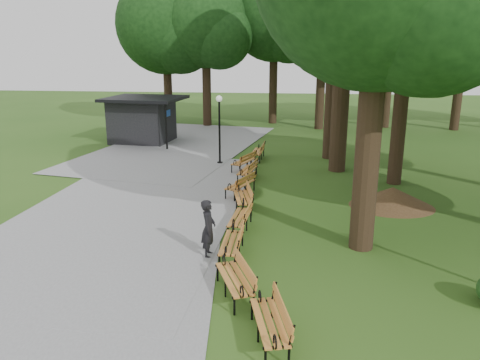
# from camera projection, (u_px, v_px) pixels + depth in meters

# --- Properties ---
(ground) EXTENTS (100.00, 100.00, 0.00)m
(ground) POSITION_uv_depth(u_px,v_px,m) (226.00, 242.00, 14.33)
(ground) COLOR #294F16
(ground) RESTS_ON ground
(path) EXTENTS (12.00, 38.00, 0.06)m
(path) POSITION_uv_depth(u_px,v_px,m) (132.00, 205.00, 17.63)
(path) COLOR gray
(path) RESTS_ON ground
(person) EXTENTS (0.41, 0.62, 1.68)m
(person) POSITION_uv_depth(u_px,v_px,m) (208.00, 229.00, 13.11)
(person) COLOR black
(person) RESTS_ON ground
(kiosk) EXTENTS (4.91, 4.38, 2.83)m
(kiosk) POSITION_uv_depth(u_px,v_px,m) (142.00, 120.00, 29.33)
(kiosk) COLOR black
(kiosk) RESTS_ON ground
(lamp_post) EXTENTS (0.32, 0.32, 3.47)m
(lamp_post) POSITION_uv_depth(u_px,v_px,m) (219.00, 116.00, 23.38)
(lamp_post) COLOR black
(lamp_post) RESTS_ON ground
(dirt_mound) EXTENTS (2.62, 2.62, 0.75)m
(dirt_mound) POSITION_uv_depth(u_px,v_px,m) (392.00, 197.00, 17.43)
(dirt_mound) COLOR #47301C
(dirt_mound) RESTS_ON ground
(bench_0) EXTENTS (1.08, 2.00, 0.88)m
(bench_0) POSITION_uv_depth(u_px,v_px,m) (269.00, 322.00, 9.34)
(bench_0) COLOR #C3752D
(bench_0) RESTS_ON ground
(bench_1) EXTENTS (1.31, 2.00, 0.88)m
(bench_1) POSITION_uv_depth(u_px,v_px,m) (234.00, 279.00, 11.09)
(bench_1) COLOR #C3752D
(bench_1) RESTS_ON ground
(bench_2) EXTENTS (0.65, 1.90, 0.88)m
(bench_2) POSITION_uv_depth(u_px,v_px,m) (232.00, 243.00, 13.15)
(bench_2) COLOR #C3752D
(bench_2) RESTS_ON ground
(bench_3) EXTENTS (0.78, 1.94, 0.88)m
(bench_3) POSITION_uv_depth(u_px,v_px,m) (240.00, 218.00, 15.11)
(bench_3) COLOR #C3752D
(bench_3) RESTS_ON ground
(bench_4) EXTENTS (1.03, 1.99, 0.88)m
(bench_4) POSITION_uv_depth(u_px,v_px,m) (242.00, 197.00, 17.16)
(bench_4) COLOR #C3752D
(bench_4) RESTS_ON ground
(bench_5) EXTENTS (1.28, 2.00, 0.88)m
(bench_5) POSITION_uv_depth(u_px,v_px,m) (240.00, 184.00, 18.79)
(bench_5) COLOR #C3752D
(bench_5) RESTS_ON ground
(bench_6) EXTENTS (0.94, 1.98, 0.88)m
(bench_6) POSITION_uv_depth(u_px,v_px,m) (247.00, 170.00, 20.99)
(bench_6) COLOR #C3752D
(bench_6) RESTS_ON ground
(bench_7) EXTENTS (1.26, 2.00, 0.88)m
(bench_7) POSITION_uv_depth(u_px,v_px,m) (244.00, 161.00, 22.65)
(bench_7) COLOR #C3752D
(bench_7) RESTS_ON ground
(bench_8) EXTENTS (0.75, 1.93, 0.88)m
(bench_8) POSITION_uv_depth(u_px,v_px,m) (258.00, 152.00, 24.80)
(bench_8) COLOR #C3752D
(bench_8) RESTS_ON ground
(lawn_tree_1) EXTENTS (6.49, 6.49, 10.72)m
(lawn_tree_1) POSITION_uv_depth(u_px,v_px,m) (410.00, 3.00, 18.55)
(lawn_tree_1) COLOR black
(lawn_tree_1) RESTS_ON ground
(tree_backdrop) EXTENTS (36.51, 9.88, 16.61)m
(tree_backdrop) POSITION_uv_depth(u_px,v_px,m) (365.00, 10.00, 33.14)
(tree_backdrop) COLOR black
(tree_backdrop) RESTS_ON ground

